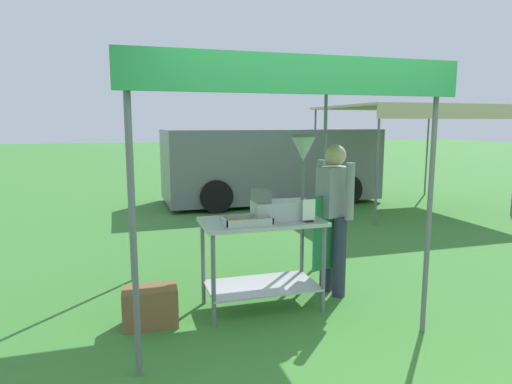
% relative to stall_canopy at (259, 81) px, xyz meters
% --- Properties ---
extents(ground_plane, '(70.00, 70.00, 0.00)m').
position_rel_stall_canopy_xyz_m(ground_plane, '(0.16, 4.92, -2.23)').
color(ground_plane, '#3D7F33').
extents(stall_canopy, '(2.63, 2.28, 2.32)m').
position_rel_stall_canopy_xyz_m(stall_canopy, '(0.00, 0.00, 0.00)').
color(stall_canopy, slate).
rests_on(stall_canopy, ground).
extents(donut_cart, '(1.17, 0.64, 0.90)m').
position_rel_stall_canopy_xyz_m(donut_cart, '(-0.00, -0.10, -1.58)').
color(donut_cart, '#B7B7BC').
rests_on(donut_cart, ground).
extents(donut_tray, '(0.44, 0.28, 0.07)m').
position_rel_stall_canopy_xyz_m(donut_tray, '(-0.19, -0.24, -1.30)').
color(donut_tray, '#B7B7BC').
rests_on(donut_tray, donut_cart).
extents(donut_fryer, '(0.63, 0.28, 0.82)m').
position_rel_stall_canopy_xyz_m(donut_fryer, '(0.25, -0.11, -1.03)').
color(donut_fryer, '#B7B7BC').
rests_on(donut_fryer, donut_cart).
extents(menu_sign, '(0.13, 0.05, 0.22)m').
position_rel_stall_canopy_xyz_m(menu_sign, '(0.40, -0.31, -1.23)').
color(menu_sign, black).
rests_on(menu_sign, donut_cart).
extents(vendor, '(0.47, 0.53, 1.61)m').
position_rel_stall_canopy_xyz_m(vendor, '(0.85, 0.07, -1.32)').
color(vendor, '#2D3347').
rests_on(vendor, ground).
extents(supply_crate, '(0.50, 0.30, 0.36)m').
position_rel_stall_canopy_xyz_m(supply_crate, '(-1.09, -0.18, -2.05)').
color(supply_crate, brown).
rests_on(supply_crate, ground).
extents(van_grey, '(4.90, 2.17, 1.69)m').
position_rel_stall_canopy_xyz_m(van_grey, '(1.99, 5.70, -1.35)').
color(van_grey, slate).
rests_on(van_grey, ground).
extents(neighbour_tent, '(3.31, 2.91, 2.19)m').
position_rel_stall_canopy_xyz_m(neighbour_tent, '(4.61, 4.10, -0.10)').
color(neighbour_tent, slate).
rests_on(neighbour_tent, ground).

